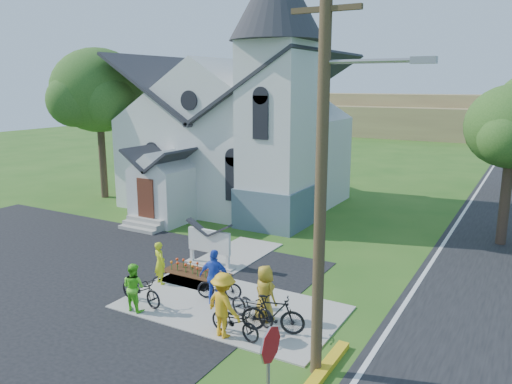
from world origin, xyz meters
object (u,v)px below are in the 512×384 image
Objects in this scene: bike_2 at (252,307)px; bike_4 at (235,321)px; cyclist_1 at (134,287)px; cyclist_3 at (223,305)px; utility_pole at (324,158)px; bike_0 at (141,289)px; bike_1 at (219,286)px; cyclist_2 at (215,277)px; cyclist_4 at (265,293)px; cyclist_0 at (160,263)px; church_sign at (209,242)px; bike_3 at (273,314)px; stop_sign at (270,359)px.

bike_2 is 1.03m from bike_4.
cyclist_3 is at bearing -177.94° from cyclist_1.
cyclist_3 is at bearing 174.15° from utility_pole.
bike_0 is 3.79m from bike_4.
bike_1 is 0.60m from cyclist_2.
cyclist_4 reaches higher than bike_1.
cyclist_2 reaches higher than cyclist_0.
church_sign is 1.44× the size of cyclist_1.
bike_4 is at bearing -157.11° from bike_1.
bike_4 is (-0.82, -0.73, -0.11)m from bike_3.
cyclist_1 is 3.66m from bike_4.
cyclist_3 is (-3.01, 0.31, -4.41)m from utility_pole.
cyclist_3 reaches higher than bike_2.
cyclist_4 is (4.59, -0.61, 0.09)m from cyclist_0.
bike_2 is (3.75, 0.72, -0.02)m from bike_0.
cyclist_2 reaches higher than bike_1.
bike_1 is at bearing -85.81° from cyclist_2.
bike_3 is (1.11, 0.86, -0.38)m from cyclist_3.
cyclist_0 is at bearing -69.34° from cyclist_1.
stop_sign is 1.44× the size of bike_4.
bike_0 reaches higher than bike_2.
utility_pole is 5.42m from cyclist_4.
cyclist_4 is at bearing 119.73° from stop_sign.
bike_0 is at bearing 130.66° from cyclist_0.
bike_1 is 2.84m from bike_3.
bike_2 is (4.31, -0.89, -0.31)m from cyclist_0.
stop_sign is at bearing -158.46° from bike_1.
cyclist_3 is 1.54m from cyclist_4.
cyclist_0 is 4.63m from cyclist_4.
bike_1 is (2.57, -0.06, -0.32)m from cyclist_0.
cyclist_4 is (-2.47, 1.76, -4.49)m from utility_pole.
church_sign is 3.97m from bike_0.
cyclist_2 is at bearing 56.95° from bike_4.
bike_2 is (3.61, 1.18, -0.30)m from cyclist_1.
cyclist_4 is at bearing 165.38° from cyclist_2.
cyclist_0 is 0.82× the size of cyclist_3.
bike_3 reaches higher than bike_1.
cyclist_1 is (0.20, -4.40, -0.21)m from church_sign.
church_sign is 0.89× the size of stop_sign.
cyclist_1 is at bearing 30.38° from cyclist_2.
cyclist_1 is 3.36m from cyclist_3.
utility_pole is at bearing -170.75° from cyclist_3.
bike_0 is at bearing 7.76° from cyclist_3.
cyclist_2 is at bearing 156.32° from utility_pole.
cyclist_3 reaches higher than bike_4.
bike_0 reaches higher than bike_4.
cyclist_3 is (4.06, -2.05, 0.17)m from cyclist_0.
cyclist_0 is at bearing 14.00° from cyclist_4.
bike_1 is at bearing -38.15° from cyclist_3.
bike_0 is at bearing 78.92° from bike_3.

